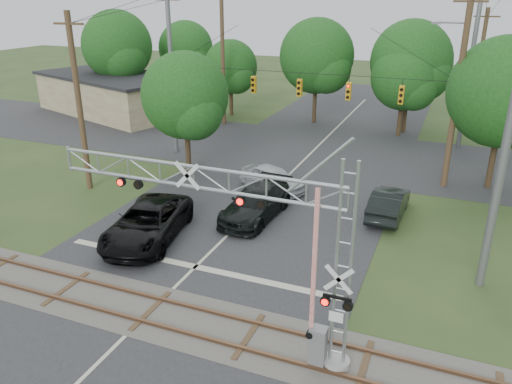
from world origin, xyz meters
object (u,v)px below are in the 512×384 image
at_px(sedan_silver, 273,178).
at_px(streetlight, 457,80).
at_px(car_dark, 256,203).
at_px(crossing_gantry, 248,231).
at_px(traffic_signal_span, 314,84).
at_px(pickup_black, 148,223).
at_px(commercial_building, 114,93).

distance_m(sedan_silver, streetlight, 16.36).
distance_m(car_dark, sedan_silver, 4.08).
distance_m(crossing_gantry, traffic_signal_span, 18.69).
xyz_separation_m(pickup_black, commercial_building, (-18.60, 22.36, 1.00)).
relative_size(pickup_black, car_dark, 1.12).
relative_size(sedan_silver, commercial_building, 0.25).
relative_size(commercial_building, streetlight, 1.89).
distance_m(crossing_gantry, car_dark, 10.94).
bearing_deg(car_dark, streetlight, 65.56).
bearing_deg(car_dark, commercial_building, 144.80).
xyz_separation_m(traffic_signal_span, commercial_building, (-22.92, 9.37, -3.83)).
height_order(traffic_signal_span, sedan_silver, traffic_signal_span).
bearing_deg(crossing_gantry, traffic_signal_span, 99.93).
bearing_deg(sedan_silver, traffic_signal_span, 9.90).
height_order(commercial_building, streetlight, streetlight).
distance_m(pickup_black, sedan_silver, 9.01).
height_order(traffic_signal_span, car_dark, traffic_signal_span).
xyz_separation_m(sedan_silver, streetlight, (9.40, 12.61, 4.51)).
xyz_separation_m(pickup_black, sedan_silver, (3.33, 8.37, -0.12)).
height_order(crossing_gantry, traffic_signal_span, traffic_signal_span).
xyz_separation_m(crossing_gantry, pickup_black, (-7.53, 5.37, -3.43)).
bearing_deg(sedan_silver, pickup_black, -179.61).
relative_size(traffic_signal_span, car_dark, 3.45).
relative_size(sedan_silver, streetlight, 0.47).
xyz_separation_m(car_dark, streetlight, (8.86, 16.66, 4.45)).
height_order(car_dark, commercial_building, commercial_building).
height_order(crossing_gantry, commercial_building, crossing_gantry).
bearing_deg(car_dark, pickup_black, -128.17).
bearing_deg(car_dark, crossing_gantry, -65.66).
relative_size(traffic_signal_span, pickup_black, 3.08).
distance_m(pickup_black, streetlight, 24.93).
relative_size(pickup_black, streetlight, 0.67).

